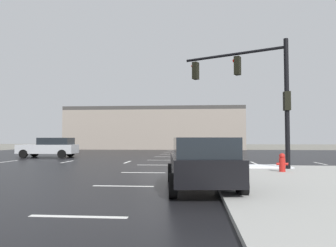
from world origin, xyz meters
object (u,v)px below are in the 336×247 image
Objects in this scene: sedan_silver at (50,147)px; sedan_black at (202,162)px; traffic_signal_mast at (256,84)px; fire_hydrant at (282,162)px.

sedan_black is at bearing 127.03° from sedan_silver.
traffic_signal_mast is 1.35× the size of sedan_silver.
sedan_silver is at bearing -3.98° from traffic_signal_mast.
traffic_signal_mast is at bearing 148.38° from sedan_silver.
sedan_silver is 18.93m from sedan_black.
fire_hydrant is 18.58m from sedan_silver.
sedan_silver is at bearing 33.18° from sedan_black.
traffic_signal_mast is 17.27m from sedan_silver.
sedan_silver is (-15.30, 10.54, 0.32)m from fire_hydrant.
sedan_black is at bearing 91.90° from traffic_signal_mast.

